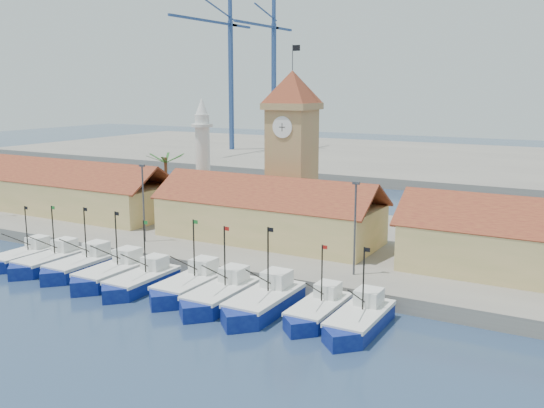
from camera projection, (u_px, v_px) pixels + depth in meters
The scene contains 21 objects.
ground at pixel (159, 303), 54.88m from camera, with size 400.00×400.00×0.00m, color navy.
quay at pixel (284, 238), 75.30m from camera, with size 140.00×32.00×1.50m, color gray.
terminal at pixel (449, 162), 148.93m from camera, with size 240.00×80.00×2.00m, color gray.
boat_0 at pixel (22, 258), 66.64m from camera, with size 3.26×8.93×6.76m.
boat_1 at pixel (49, 262), 64.87m from camera, with size 3.46×9.47×7.16m.
boat_2 at pixel (81, 267), 63.21m from camera, with size 3.54×9.70×7.34m.
boat_3 at pixel (112, 275), 60.43m from camera, with size 3.61×9.90×7.49m.
boat_4 at pixel (140, 282), 58.32m from camera, with size 3.40×9.32×7.05m.
boat_5 at pixel (189, 287), 56.78m from camera, with size 3.61×9.89×7.49m.
boat_6 at pixel (220, 297), 54.13m from camera, with size 3.61×9.88×7.48m.
boat_7 at pixel (263, 304), 52.31m from camera, with size 3.78×10.36×7.84m.
boat_8 at pixel (317, 312), 50.69m from camera, with size 3.22×8.83×6.68m.
boat_9 at pixel (358, 322), 48.43m from camera, with size 3.43×9.40×7.11m.
hall_left at pixel (74, 195), 86.60m from camera, with size 31.20×10.13×7.61m.
hall_center at pixel (268, 218), 71.26m from camera, with size 27.04×10.13×7.61m.
clock_tower at pixel (292, 147), 74.88m from camera, with size 5.80×5.80×22.70m.
minaret at pixel (203, 156), 84.21m from camera, with size 3.00×3.00×16.30m.
palm_tree at pixel (166, 180), 85.56m from camera, with size 5.60×5.03×8.39m.
lamp_posts at pixel (235, 210), 63.69m from camera, with size 80.70×0.25×9.03m.
crane_blue_far at pixel (227, 63), 163.69m from camera, with size 1.00×36.22×41.76m.
crane_blue_near at pixel (272, 67), 164.95m from camera, with size 1.00×29.69×41.05m.
Camera 1 is at (34.40, -40.54, 19.23)m, focal length 40.00 mm.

